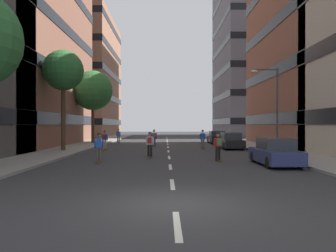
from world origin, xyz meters
name	(u,v)px	position (x,y,z in m)	size (l,w,h in m)	color
ground_plane	(168,147)	(0.00, 23.32, 0.00)	(139.93, 139.93, 0.00)	#333335
sidewalk_left	(88,145)	(-8.79, 26.24, 0.07)	(3.51, 64.14, 0.14)	gray
sidewalk_right	(247,144)	(8.79, 26.24, 0.07)	(3.51, 64.14, 0.14)	gray
lane_markings	(168,147)	(0.00, 23.00, 0.00)	(0.16, 52.20, 0.01)	silver
building_left_far	(76,77)	(-17.79, 54.42, 11.57)	(14.61, 22.07, 22.96)	#9E6B51
building_right_far	(257,51)	(17.79, 54.42, 16.72)	(14.61, 20.61, 33.26)	slate
parked_car_near	(231,141)	(5.83, 20.80, 0.70)	(1.82, 4.40, 1.52)	black
parked_car_mid	(275,153)	(5.83, 8.65, 0.70)	(1.82, 4.40, 1.52)	navy
parked_car_far	(217,138)	(5.83, 28.97, 0.70)	(1.82, 4.40, 1.52)	black
street_tree_near	(63,71)	(-8.79, 17.80, 6.73)	(3.36, 3.36, 8.34)	#4C3823
street_tree_mid	(93,91)	(-8.79, 28.77, 6.25)	(4.64, 4.64, 8.46)	#4C3823
streetlamp_right	(273,100)	(8.07, 15.78, 4.14)	(2.13, 0.30, 6.50)	#3F3F44
skater_0	(218,145)	(2.98, 10.60, 1.02)	(0.56, 0.92, 1.78)	brown
skater_1	(118,135)	(-5.93, 29.86, 0.98)	(0.55, 0.91, 1.78)	brown
skater_2	(99,146)	(-4.22, 9.98, 0.98)	(0.57, 0.92, 1.78)	brown
skater_3	(105,139)	(-5.66, 19.42, 1.02)	(0.54, 0.91, 1.78)	brown
skater_4	(150,143)	(-1.32, 12.66, 1.02)	(0.54, 0.91, 1.78)	brown
skater_5	(203,138)	(3.26, 21.23, 0.98)	(0.55, 0.92, 1.78)	brown
skater_6	(154,137)	(-1.38, 22.73, 1.02)	(0.54, 0.91, 1.78)	brown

